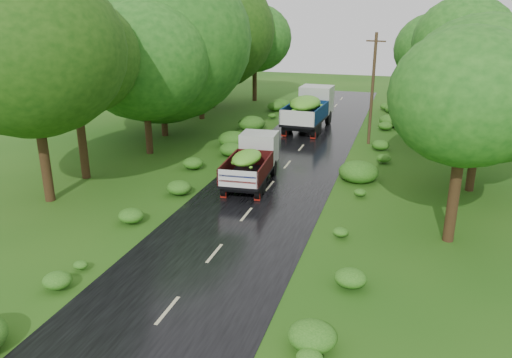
% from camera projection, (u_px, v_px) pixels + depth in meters
% --- Properties ---
extents(ground, '(120.00, 120.00, 0.00)m').
position_uv_depth(ground, '(168.00, 311.00, 15.61)').
color(ground, '#1A4B10').
rests_on(ground, ground).
extents(road, '(6.50, 80.00, 0.02)m').
position_uv_depth(road, '(223.00, 242.00, 20.13)').
color(road, black).
rests_on(road, ground).
extents(road_lines, '(0.12, 69.60, 0.00)m').
position_uv_depth(road_lines, '(232.00, 232.00, 21.03)').
color(road_lines, '#BFB78C').
rests_on(road_lines, road).
extents(truck_near, '(2.39, 5.78, 2.38)m').
position_uv_depth(truck_near, '(252.00, 159.00, 26.52)').
color(truck_near, black).
rests_on(truck_near, ground).
extents(truck_far, '(2.87, 7.28, 3.01)m').
position_uv_depth(truck_far, '(310.00, 107.00, 38.51)').
color(truck_far, black).
rests_on(truck_far, ground).
extents(utility_pole, '(1.29, 0.44, 7.47)m').
position_uv_depth(utility_pole, '(372.00, 88.00, 33.49)').
color(utility_pole, '#382616').
rests_on(utility_pole, ground).
extents(trees_left, '(7.07, 33.48, 9.15)m').
position_uv_depth(trees_left, '(172.00, 43.00, 35.81)').
color(trees_left, black).
rests_on(trees_left, ground).
extents(trees_right, '(5.49, 32.43, 8.28)m').
position_uv_depth(trees_right, '(456.00, 65.00, 31.62)').
color(trees_right, black).
rests_on(trees_right, ground).
extents(shrubs, '(11.90, 44.00, 0.70)m').
position_uv_depth(shrubs, '(279.00, 169.00, 28.16)').
color(shrubs, '#215D16').
rests_on(shrubs, ground).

